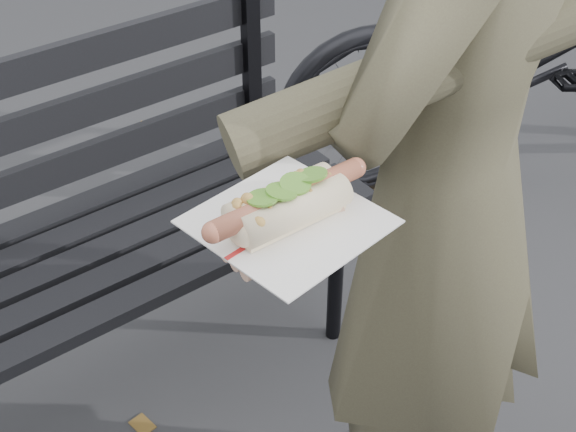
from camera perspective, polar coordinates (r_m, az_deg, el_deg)
name	(u,v)px	position (r m, az deg, el deg)	size (l,w,h in m)	color
park_bench	(26,240)	(1.82, -18.14, -1.64)	(1.50, 0.44, 0.88)	black
bicycle	(544,44)	(2.78, 17.74, 11.55)	(0.63, 1.79, 0.94)	black
person	(444,199)	(1.35, 11.05, 1.20)	(0.61, 0.40, 1.67)	#4A4331
held_hotdog	(377,111)	(1.05, 6.32, 7.44)	(0.64, 0.32, 0.20)	#4A4331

